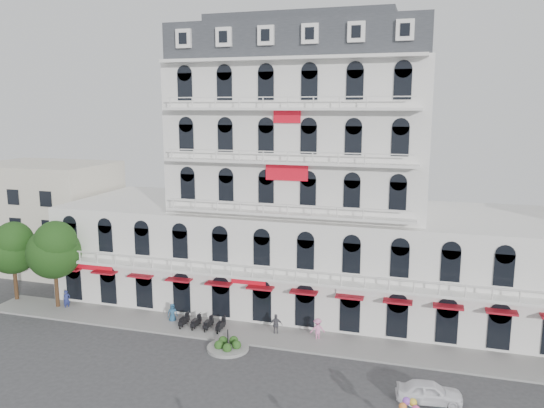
% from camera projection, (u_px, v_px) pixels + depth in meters
% --- Properties ---
extents(ground, '(120.00, 120.00, 0.00)m').
position_uv_depth(ground, '(238.00, 396.00, 33.77)').
color(ground, '#38383A').
rests_on(ground, ground).
extents(sidewalk, '(53.00, 4.00, 0.16)m').
position_uv_depth(sidewalk, '(277.00, 337.00, 42.25)').
color(sidewalk, gray).
rests_on(sidewalk, ground).
extents(main_building, '(45.00, 15.00, 25.80)m').
position_uv_depth(main_building, '(303.00, 197.00, 48.95)').
color(main_building, silver).
rests_on(main_building, ground).
extents(flank_building_west, '(14.00, 10.00, 12.00)m').
position_uv_depth(flank_building_west, '(49.00, 216.00, 59.89)').
color(flank_building_west, beige).
rests_on(flank_building_west, ground).
extents(traffic_island, '(3.20, 3.20, 1.60)m').
position_uv_depth(traffic_island, '(228.00, 346.00, 40.22)').
color(traffic_island, gray).
rests_on(traffic_island, ground).
extents(parked_scooter_row, '(4.40, 1.80, 1.10)m').
position_uv_depth(parked_scooter_row, '(202.00, 330.00, 43.84)').
color(parked_scooter_row, black).
rests_on(parked_scooter_row, ground).
extents(tree_west_outer, '(4.50, 4.48, 7.76)m').
position_uv_depth(tree_west_outer, '(13.00, 246.00, 49.42)').
color(tree_west_outer, '#382314').
rests_on(tree_west_outer, ground).
extents(tree_west_inner, '(4.76, 4.76, 8.25)m').
position_uv_depth(tree_west_inner, '(54.00, 248.00, 47.50)').
color(tree_west_inner, '#382314').
rests_on(tree_west_inner, ground).
extents(parked_car, '(4.24, 2.15, 1.38)m').
position_uv_depth(parked_car, '(429.00, 392.00, 32.95)').
color(parked_car, white).
rests_on(parked_car, ground).
extents(pedestrian_left, '(0.97, 0.88, 1.66)m').
position_uv_depth(pedestrian_left, '(172.00, 313.00, 45.20)').
color(pedestrian_left, '#265074').
rests_on(pedestrian_left, ground).
extents(pedestrian_mid, '(1.10, 0.65, 1.76)m').
position_uv_depth(pedestrian_mid, '(276.00, 325.00, 42.63)').
color(pedestrian_mid, '#515057').
rests_on(pedestrian_mid, ground).
extents(pedestrian_right, '(1.34, 1.06, 1.81)m').
position_uv_depth(pedestrian_right, '(318.00, 329.00, 41.68)').
color(pedestrian_right, pink).
rests_on(pedestrian_right, ground).
extents(pedestrian_far, '(0.69, 0.78, 1.78)m').
position_uv_depth(pedestrian_far, '(67.00, 300.00, 48.13)').
color(pedestrian_far, navy).
rests_on(pedestrian_far, ground).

